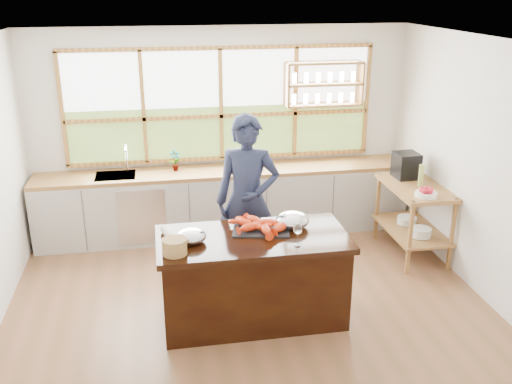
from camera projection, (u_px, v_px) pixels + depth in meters
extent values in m
plane|color=brown|center=(250.00, 307.00, 5.98)|extent=(5.00, 5.00, 0.00)
cube|color=silver|center=(221.00, 130.00, 7.60)|extent=(5.00, 0.02, 2.70)
cube|color=silver|center=(311.00, 308.00, 3.44)|extent=(5.00, 0.02, 2.70)
cube|color=silver|center=(486.00, 172.00, 5.93)|extent=(0.02, 4.50, 2.70)
cube|color=silver|center=(249.00, 42.00, 5.05)|extent=(5.00, 4.50, 0.02)
cube|color=#B28141|center=(221.00, 105.00, 7.45)|extent=(4.05, 0.06, 1.50)
cube|color=silver|center=(220.00, 78.00, 7.35)|extent=(3.98, 0.01, 0.75)
cube|color=#3D5820|center=(221.00, 132.00, 7.60)|extent=(3.98, 0.01, 0.70)
cube|color=#B28141|center=(324.00, 63.00, 7.39)|extent=(1.00, 0.28, 0.03)
cube|color=#B28141|center=(324.00, 84.00, 7.48)|extent=(1.00, 0.28, 0.03)
cube|color=#B28141|center=(323.00, 105.00, 7.58)|extent=(1.00, 0.28, 0.03)
cube|color=#B28141|center=(287.00, 85.00, 7.40)|extent=(0.03, 0.28, 0.55)
cube|color=#B28141|center=(360.00, 83.00, 7.57)|extent=(0.03, 0.28, 0.55)
cube|color=#B1ADA6|center=(225.00, 203.00, 7.63)|extent=(4.90, 0.62, 0.85)
cube|color=silver|center=(142.00, 217.00, 7.15)|extent=(0.60, 0.01, 0.72)
cube|color=olive|center=(225.00, 171.00, 7.47)|extent=(4.90, 0.62, 0.05)
cube|color=silver|center=(116.00, 181.00, 7.26)|extent=(0.50, 0.42, 0.16)
cube|color=olive|center=(452.00, 235.00, 6.60)|extent=(0.04, 0.04, 0.90)
cube|color=olive|center=(415.00, 204.00, 7.53)|extent=(0.04, 0.04, 0.90)
cube|color=olive|center=(410.00, 238.00, 6.52)|extent=(0.04, 0.04, 0.90)
cube|color=olive|center=(377.00, 207.00, 7.44)|extent=(0.04, 0.04, 0.90)
cube|color=olive|center=(411.00, 230.00, 7.07)|extent=(0.62, 1.10, 0.03)
cube|color=olive|center=(416.00, 188.00, 6.88)|extent=(0.62, 1.10, 0.05)
cylinder|color=white|center=(421.00, 233.00, 6.81)|extent=(0.24, 0.24, 0.11)
cylinder|color=white|center=(407.00, 220.00, 7.19)|extent=(0.24, 0.24, 0.09)
cube|color=black|center=(253.00, 281.00, 5.65)|extent=(1.77, 0.82, 0.84)
cube|color=black|center=(253.00, 239.00, 5.50)|extent=(1.85, 0.90, 0.06)
imported|color=#1B213A|center=(248.00, 201.00, 6.23)|extent=(0.79, 0.61, 1.91)
imported|color=slate|center=(175.00, 160.00, 7.37)|extent=(0.18, 0.15, 0.28)
cube|color=green|center=(246.00, 168.00, 7.51)|extent=(0.43, 0.34, 0.01)
cube|color=black|center=(406.00, 165.00, 7.10)|extent=(0.29, 0.31, 0.32)
cylinder|color=#9FB352|center=(421.00, 175.00, 6.82)|extent=(0.07, 0.07, 0.26)
cylinder|color=white|center=(426.00, 194.00, 6.51)|extent=(0.25, 0.25, 0.05)
sphere|color=red|center=(431.00, 190.00, 6.50)|extent=(0.07, 0.07, 0.07)
sphere|color=red|center=(426.00, 189.00, 6.54)|extent=(0.07, 0.07, 0.07)
sphere|color=red|center=(422.00, 190.00, 6.51)|extent=(0.07, 0.07, 0.07)
sphere|color=red|center=(424.00, 191.00, 6.46)|extent=(0.07, 0.07, 0.07)
sphere|color=red|center=(430.00, 192.00, 6.45)|extent=(0.07, 0.07, 0.07)
cube|color=black|center=(261.00, 229.00, 5.63)|extent=(0.62, 0.50, 0.02)
ellipsoid|color=#E95911|center=(250.00, 227.00, 5.55)|extent=(0.23, 0.15, 0.08)
ellipsoid|color=#E95911|center=(269.00, 223.00, 5.65)|extent=(0.23, 0.14, 0.08)
ellipsoid|color=#E95911|center=(281.00, 227.00, 5.55)|extent=(0.21, 0.21, 0.08)
ellipsoid|color=#E95911|center=(254.00, 220.00, 5.72)|extent=(0.18, 0.23, 0.08)
ellipsoid|color=#E95911|center=(266.00, 230.00, 5.49)|extent=(0.11, 0.22, 0.08)
ellipsoid|color=#E95911|center=(244.00, 223.00, 5.66)|extent=(0.20, 0.22, 0.08)
ellipsoid|color=silver|center=(191.00, 236.00, 5.35)|extent=(0.29, 0.29, 0.14)
ellipsoid|color=silver|center=(293.00, 220.00, 5.69)|extent=(0.33, 0.33, 0.16)
cylinder|color=silver|center=(297.00, 245.00, 5.29)|extent=(0.06, 0.06, 0.01)
cylinder|color=silver|center=(298.00, 239.00, 5.27)|extent=(0.01, 0.01, 0.13)
ellipsoid|color=silver|center=(298.00, 229.00, 5.24)|extent=(0.08, 0.08, 0.10)
cylinder|color=olive|center=(174.00, 247.00, 5.11)|extent=(0.23, 0.23, 0.14)
cylinder|color=silver|center=(169.00, 234.00, 5.44)|extent=(0.16, 0.31, 0.08)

